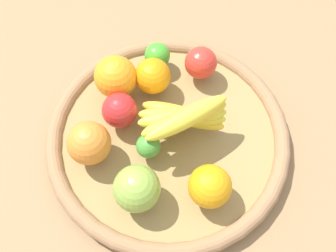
# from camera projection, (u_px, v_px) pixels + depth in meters

# --- Properties ---
(ground_plane) EXTENTS (2.40, 2.40, 0.00)m
(ground_plane) POSITION_uv_depth(u_px,v_px,m) (168.00, 141.00, 0.75)
(ground_plane) COLOR #90704A
(ground_plane) RESTS_ON ground
(basket) EXTENTS (0.46, 0.46, 0.04)m
(basket) POSITION_uv_depth(u_px,v_px,m) (168.00, 136.00, 0.73)
(basket) COLOR #967E4A
(basket) RESTS_ON ground_plane
(apple_1) EXTENTS (0.08, 0.08, 0.07)m
(apple_1) POSITION_uv_depth(u_px,v_px,m) (120.00, 110.00, 0.70)
(apple_1) COLOR red
(apple_1) RESTS_ON basket
(orange_0) EXTENTS (0.09, 0.09, 0.07)m
(orange_0) POSITION_uv_depth(u_px,v_px,m) (153.00, 76.00, 0.73)
(orange_0) COLOR orange
(orange_0) RESTS_ON basket
(apple_2) EXTENTS (0.09, 0.09, 0.06)m
(apple_2) POSITION_uv_depth(u_px,v_px,m) (201.00, 63.00, 0.75)
(apple_2) COLOR red
(apple_2) RESTS_ON basket
(orange_1) EXTENTS (0.08, 0.08, 0.07)m
(orange_1) POSITION_uv_depth(u_px,v_px,m) (210.00, 186.00, 0.62)
(orange_1) COLOR orange
(orange_1) RESTS_ON basket
(apple_0) EXTENTS (0.11, 0.11, 0.08)m
(apple_0) POSITION_uv_depth(u_px,v_px,m) (137.00, 188.00, 0.62)
(apple_0) COLOR #87AB40
(apple_0) RESTS_ON basket
(banana_bunch) EXTENTS (0.16, 0.16, 0.09)m
(banana_bunch) POSITION_uv_depth(u_px,v_px,m) (184.00, 117.00, 0.67)
(banana_bunch) COLOR yellow
(banana_bunch) RESTS_ON basket
(orange_3) EXTENTS (0.08, 0.08, 0.08)m
(orange_3) POSITION_uv_depth(u_px,v_px,m) (89.00, 143.00, 0.66)
(orange_3) COLOR orange
(orange_3) RESTS_ON basket
(lime_1) EXTENTS (0.07, 0.07, 0.05)m
(lime_1) POSITION_uv_depth(u_px,v_px,m) (157.00, 55.00, 0.77)
(lime_1) COLOR green
(lime_1) RESTS_ON basket
(orange_2) EXTENTS (0.11, 0.11, 0.08)m
(orange_2) POSITION_uv_depth(u_px,v_px,m) (116.00, 77.00, 0.72)
(orange_2) COLOR orange
(orange_2) RESTS_ON basket
(lime_0) EXTENTS (0.06, 0.06, 0.04)m
(lime_0) POSITION_uv_depth(u_px,v_px,m) (148.00, 146.00, 0.67)
(lime_0) COLOR #4B9A3A
(lime_0) RESTS_ON basket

